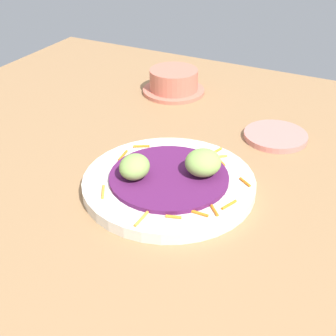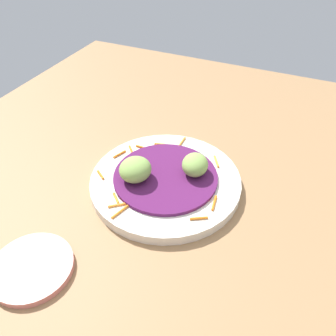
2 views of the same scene
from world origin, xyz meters
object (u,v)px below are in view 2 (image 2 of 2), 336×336
Objects in this scene: guac_scoop_left at (195,165)px; side_plate_small at (32,268)px; guac_scoop_center at (135,169)px; main_plate at (166,182)px.

guac_scoop_left is 29.32cm from side_plate_small.
side_plate_small is (5.47, 20.15, -3.80)cm from guac_scoop_center.
guac_scoop_center is 21.22cm from side_plate_small.
guac_scoop_center is (4.26, 2.68, 3.43)cm from main_plate.
main_plate is 5.03× the size of guac_scoop_left.
guac_scoop_left is at bearing -118.75° from side_plate_small.
main_plate is 24.82cm from side_plate_small.
main_plate is 6.09cm from guac_scoop_center.
guac_scoop_left reaches higher than main_plate.
main_plate is 4.67× the size of guac_scoop_center.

